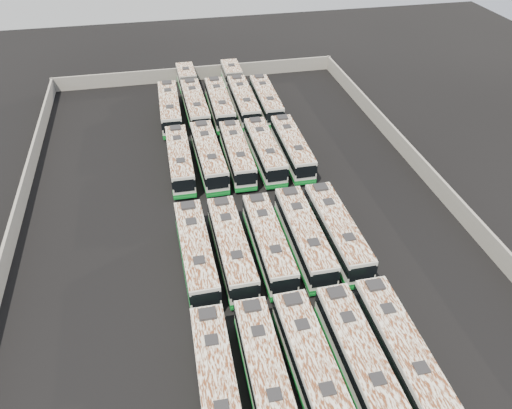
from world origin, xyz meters
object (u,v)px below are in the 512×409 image
at_px(bus_front_far_left, 217,384).
at_px(bus_back_center, 220,104).
at_px(bus_front_left, 265,374).
at_px(bus_midback_right, 265,151).
at_px(bus_back_far_right, 266,100).
at_px(bus_midback_far_right, 292,147).
at_px(bus_midback_far_left, 180,159).
at_px(bus_midback_left, 209,156).
at_px(bus_midfront_left, 231,248).
at_px(bus_back_left, 192,96).
at_px(bus_midfront_far_left, 196,252).
at_px(bus_midfront_center, 268,242).
at_px(bus_front_far_right, 400,349).
at_px(bus_front_right, 359,359).
at_px(bus_midfront_right, 304,236).
at_px(bus_back_far_left, 170,108).
at_px(bus_back_right, 239,92).
at_px(bus_midfront_far_right, 337,231).
at_px(bus_front_center, 313,368).

distance_m(bus_front_far_left, bus_back_center, 44.38).
xyz_separation_m(bus_front_left, bus_midback_right, (6.81, 30.01, 0.03)).
bearing_deg(bus_back_far_right, bus_midback_far_right, -88.50).
relative_size(bus_midback_far_left, bus_midback_left, 0.95).
height_order(bus_midback_far_left, bus_midback_left, bus_midback_left).
relative_size(bus_midfront_left, bus_back_left, 0.64).
bearing_deg(bus_midback_far_right, bus_midfront_far_left, -129.06).
bearing_deg(bus_back_left, bus_midfront_left, -91.07).
bearing_deg(bus_midback_far_left, bus_back_left, 79.55).
height_order(bus_midback_far_left, bus_back_left, bus_back_left).
distance_m(bus_midfront_left, bus_midfront_center, 3.50).
xyz_separation_m(bus_front_far_left, bus_midfront_left, (3.39, 13.74, 0.03)).
distance_m(bus_front_far_right, bus_midback_far_right, 30.17).
height_order(bus_front_right, bus_midfront_right, bus_midfront_right).
distance_m(bus_front_right, bus_back_left, 48.03).
xyz_separation_m(bus_back_far_left, bus_back_left, (3.46, 3.34, -0.00)).
distance_m(bus_front_far_left, bus_front_left, 3.46).
bearing_deg(bus_midback_far_left, bus_back_right, 59.55).
height_order(bus_midfront_left, bus_midback_far_right, bus_midfront_left).
xyz_separation_m(bus_back_left, bus_back_right, (6.92, -0.03, -0.01)).
bearing_deg(bus_back_right, bus_midback_far_left, -120.45).
bearing_deg(bus_midfront_far_right, bus_midfront_right, 179.64).
distance_m(bus_front_left, bus_front_right, 6.90).
distance_m(bus_front_left, bus_midfront_far_right, 17.14).
bearing_deg(bus_midback_left, bus_midback_right, -2.15).
bearing_deg(bus_front_far_right, bus_midfront_far_right, 89.78).
relative_size(bus_front_right, bus_midfront_far_left, 1.00).
height_order(bus_front_left, bus_back_center, bus_back_center).
distance_m(bus_front_left, bus_front_center, 3.39).
height_order(bus_front_center, bus_midfront_left, bus_front_center).
bearing_deg(bus_front_right, bus_back_far_right, 84.99).
bearing_deg(bus_midfront_left, bus_back_center, 82.49).
distance_m(bus_midfront_far_right, bus_back_far_right, 29.97).
distance_m(bus_midback_far_left, bus_back_right, 19.89).
relative_size(bus_front_center, bus_back_left, 0.64).
bearing_deg(bus_back_center, bus_midfront_far_left, -102.18).
relative_size(bus_midfront_far_right, bus_back_right, 0.65).
xyz_separation_m(bus_front_far_left, bus_midfront_right, (10.37, 13.91, 0.05)).
xyz_separation_m(bus_midback_left, bus_back_right, (6.85, 17.10, -0.03)).
bearing_deg(bus_midback_far_left, bus_back_far_left, 91.15).
relative_size(bus_back_left, bus_back_center, 1.54).
distance_m(bus_midfront_center, bus_midfront_right, 3.48).
bearing_deg(bus_front_center, bus_front_far_right, 0.41).
bearing_deg(bus_front_left, bus_front_center, -4.47).
distance_m(bus_front_center, bus_midback_right, 30.51).
relative_size(bus_front_left, bus_midfront_right, 0.97).
xyz_separation_m(bus_front_left, bus_front_center, (3.37, -0.30, 0.07)).
bearing_deg(bus_front_left, bus_midfront_center, 76.57).
bearing_deg(bus_front_far_left, bus_back_right, 78.63).
bearing_deg(bus_midfront_right, bus_midback_right, 90.29).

